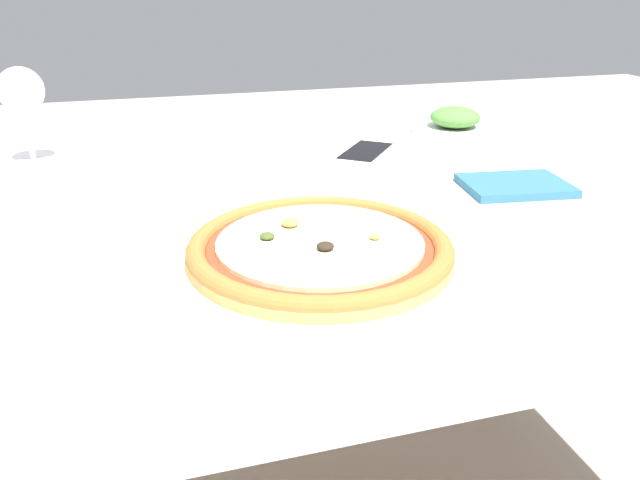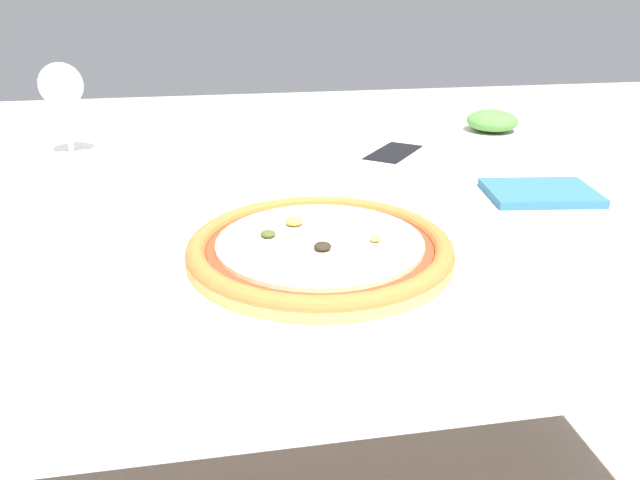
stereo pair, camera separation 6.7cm
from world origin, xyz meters
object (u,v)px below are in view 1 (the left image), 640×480
pizza_plate (320,251)px  dining_table (303,243)px  wine_glass_far_left (21,94)px  cell_phone (366,153)px  side_plate (455,123)px

pizza_plate → dining_table: bearing=79.8°
wine_glass_far_left → cell_phone: 0.57m
pizza_plate → side_plate: (0.43, 0.52, 0.00)m
dining_table → side_plate: (0.39, 0.28, 0.10)m
wine_glass_far_left → side_plate: bearing=1.1°
side_plate → pizza_plate: bearing=-129.6°
pizza_plate → cell_phone: (0.20, 0.40, -0.01)m
wine_glass_far_left → cell_phone: bearing=-11.0°
dining_table → wine_glass_far_left: wine_glass_far_left is taller
dining_table → wine_glass_far_left: bearing=145.7°
pizza_plate → cell_phone: bearing=63.6°
dining_table → pizza_plate: (-0.04, -0.24, 0.09)m
pizza_plate → wine_glass_far_left: bearing=124.6°
dining_table → wine_glass_far_left: 0.51m
side_plate → wine_glass_far_left: bearing=-178.9°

